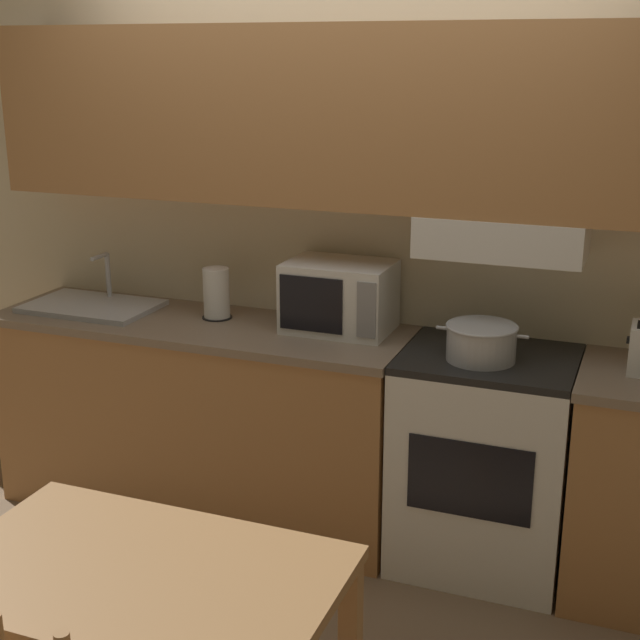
# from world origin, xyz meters

# --- Properties ---
(ground_plane) EXTENTS (16.00, 16.00, 0.00)m
(ground_plane) POSITION_xyz_m (0.00, 0.00, 0.00)
(ground_plane) COLOR #7F664C
(wall_back) EXTENTS (5.51, 0.38, 2.55)m
(wall_back) POSITION_xyz_m (0.02, -0.07, 1.54)
(wall_back) COLOR beige
(wall_back) RESTS_ON ground_plane
(lower_counter_main) EXTENTS (1.89, 0.60, 0.91)m
(lower_counter_main) POSITION_xyz_m (-0.62, -0.29, 0.46)
(lower_counter_main) COLOR #B27A47
(lower_counter_main) RESTS_ON ground_plane
(stove_range) EXTENTS (0.68, 0.58, 0.91)m
(stove_range) POSITION_xyz_m (0.67, -0.29, 0.46)
(stove_range) COLOR white
(stove_range) RESTS_ON ground_plane
(cooking_pot) EXTENTS (0.36, 0.28, 0.14)m
(cooking_pot) POSITION_xyz_m (0.64, -0.35, 0.99)
(cooking_pot) COLOR #B7BABF
(cooking_pot) RESTS_ON stove_range
(microwave) EXTENTS (0.44, 0.32, 0.30)m
(microwave) POSITION_xyz_m (0.00, -0.18, 1.06)
(microwave) COLOR white
(microwave) RESTS_ON lower_counter_main
(sink_basin) EXTENTS (0.59, 0.39, 0.24)m
(sink_basin) POSITION_xyz_m (-1.18, -0.29, 0.93)
(sink_basin) COLOR #B7BABF
(sink_basin) RESTS_ON lower_counter_main
(paper_towel_roll) EXTENTS (0.13, 0.13, 0.23)m
(paper_towel_roll) POSITION_xyz_m (-0.57, -0.21, 1.02)
(paper_towel_roll) COLOR black
(paper_towel_roll) RESTS_ON lower_counter_main
(dining_table) EXTENTS (1.05, 0.66, 0.76)m
(dining_table) POSITION_xyz_m (0.06, -1.88, 0.64)
(dining_table) COLOR #9E7042
(dining_table) RESTS_ON ground_plane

